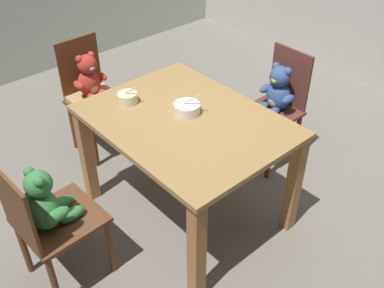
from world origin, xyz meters
name	(u,v)px	position (x,y,z in m)	size (l,w,h in m)	color
ground_plane	(187,212)	(0.00, 0.00, -0.02)	(5.20, 5.20, 0.04)	slate
dining_table	(186,137)	(0.00, 0.00, 0.61)	(1.18, 0.90, 0.74)	olive
teddy_chair_far_center	(277,98)	(-0.02, 0.88, 0.53)	(0.36, 0.37, 0.86)	brown
teddy_chair_near_front	(47,211)	(-0.07, -0.89, 0.53)	(0.41, 0.43, 0.84)	brown
teddy_chair_near_left	(92,89)	(-1.02, -0.05, 0.53)	(0.37, 0.37, 0.88)	#552E15
porridge_bowl_cream_near_left	(127,98)	(-0.38, -0.14, 0.77)	(0.13, 0.12, 0.12)	beige
porridge_bowl_white_center	(187,108)	(-0.04, 0.05, 0.77)	(0.16, 0.16, 0.14)	white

